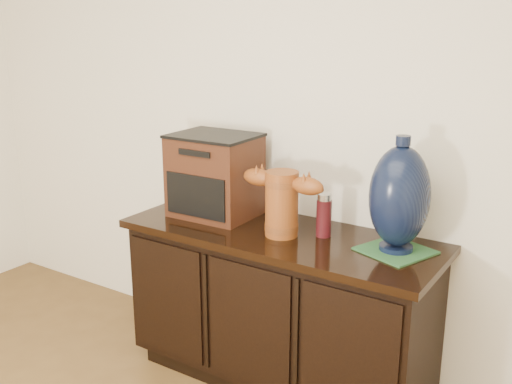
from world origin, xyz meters
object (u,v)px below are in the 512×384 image
Objects in this scene: lamp_base at (399,197)px; tv_radio at (215,175)px; sideboard at (279,306)px; terracotta_vessel at (282,200)px; spray_can at (324,215)px.

tv_radio is at bearing -179.11° from lamp_base.
sideboard is 3.57× the size of terracotta_vessel.
terracotta_vessel is 0.86× the size of lamp_base.
spray_can reaches higher than sideboard.
lamp_base is (0.52, 0.06, 0.60)m from sideboard.
sideboard is 3.07× the size of lamp_base.
lamp_base is at bearing -0.45° from tv_radio.
terracotta_vessel reaches higher than sideboard.
lamp_base reaches higher than sideboard.
tv_radio is 0.85× the size of lamp_base.
spray_can is at bearing 32.60° from terracotta_vessel.
sideboard is 0.69m from tv_radio.
terracotta_vessel reaches higher than spray_can.
sideboard is at bearing -161.87° from spray_can.
spray_can is (-0.33, 0.00, -0.14)m from lamp_base.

